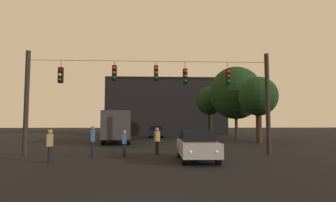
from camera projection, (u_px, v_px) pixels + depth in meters
ground_plane at (151, 141)px, 30.31m from camera, size 168.00×168.00×0.00m
overhead_signal_span at (150, 93)px, 17.43m from camera, size 15.12×0.44×6.33m
city_bus at (118, 124)px, 29.08m from camera, size 3.50×11.18×3.00m
car_near_right at (197, 145)px, 14.54m from camera, size 1.88×4.37×1.52m
car_far_left at (156, 131)px, 37.62m from camera, size 1.85×4.36×1.52m
pedestrian_crossing_left at (93, 139)px, 15.91m from camera, size 0.32×0.41×1.78m
pedestrian_crossing_center at (157, 140)px, 17.02m from camera, size 0.35×0.42×1.65m
pedestrian_crossing_right at (124, 142)px, 16.08m from camera, size 0.28×0.38×1.51m
pedestrian_near_bus at (50, 144)px, 13.65m from camera, size 0.30×0.40×1.61m
corner_building at (166, 107)px, 50.57m from camera, size 19.90×10.42×9.40m
tree_left_silhouette at (258, 97)px, 27.70m from camera, size 3.84×3.84×6.47m
tree_behind_building at (210, 101)px, 37.71m from camera, size 3.74×3.74×6.76m
tree_right_far at (236, 93)px, 32.86m from camera, size 6.11×6.11×8.46m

